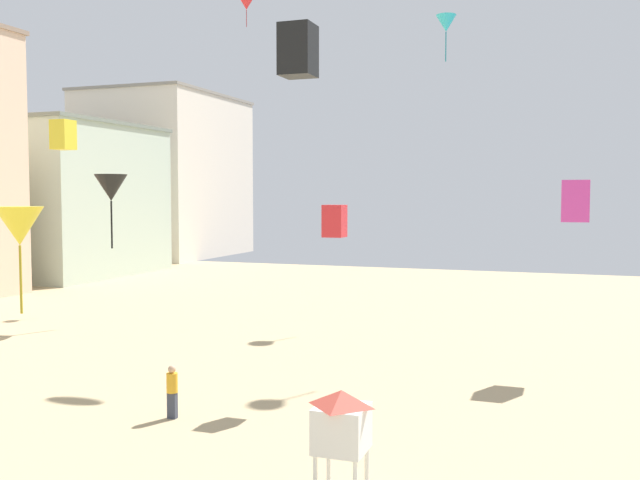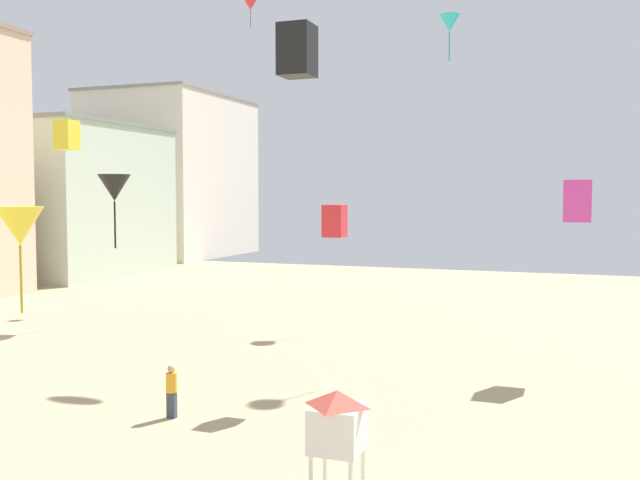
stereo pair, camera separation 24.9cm
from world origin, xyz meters
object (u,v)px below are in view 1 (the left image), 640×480
kite_yellow_delta (19,226)px  kite_black_delta (111,188)px  lifeguard_stand (341,422)px  kite_yellow_box (63,135)px  kite_flyer (172,389)px  kite_black_box (298,50)px  kite_cyan_delta (446,24)px  kite_red_box (335,221)px  kite_magenta_box (575,201)px  kite_red_delta (246,5)px

kite_yellow_delta → kite_black_delta: 16.91m
lifeguard_stand → kite_yellow_box: kite_yellow_box is taller
kite_flyer → kite_black_delta: bearing=148.9°
kite_flyer → kite_yellow_box: kite_yellow_box is taller
kite_flyer → kite_black_box: size_ratio=1.06×
kite_black_box → kite_yellow_delta: bearing=-157.3°
kite_cyan_delta → kite_yellow_delta: kite_cyan_delta is taller
lifeguard_stand → kite_black_delta: (-18.47, 17.35, 5.36)m
kite_red_box → kite_magenta_box: size_ratio=0.67×
kite_yellow_delta → kite_black_delta: bearing=117.0°
kite_red_delta → kite_black_delta: (-1.84, -12.92, -12.56)m
kite_red_delta → kite_magenta_box: bearing=-35.8°
kite_red_delta → kite_black_delta: 18.12m
kite_cyan_delta → kite_yellow_delta: size_ratio=0.83×
kite_flyer → kite_red_box: size_ratio=1.50×
kite_black_delta → kite_yellow_box: bearing=-140.2°
kite_yellow_delta → kite_black_box: size_ratio=2.07×
kite_yellow_delta → kite_black_delta: kite_black_delta is taller
kite_red_box → kite_red_delta: (-13.71, 22.03, 13.83)m
kite_flyer → kite_red_delta: 33.80m
kite_red_box → kite_cyan_delta: bearing=88.8°
kite_flyer → kite_magenta_box: size_ratio=1.01×
kite_cyan_delta → kite_black_delta: bearing=-147.5°
kite_cyan_delta → kite_magenta_box: kite_cyan_delta is taller
kite_red_box → kite_red_delta: 29.40m
lifeguard_stand → kite_magenta_box: bearing=59.6°
kite_yellow_delta → kite_flyer: bearing=22.5°
lifeguard_stand → kite_black_box: bearing=107.1°
kite_cyan_delta → kite_red_delta: (-14.11, 2.77, 2.99)m
kite_flyer → kite_yellow_delta: (-4.10, -1.69, 4.96)m
kite_red_delta → kite_yellow_delta: bearing=-78.2°
kite_cyan_delta → kite_yellow_box: (-17.74, -11.64, -6.85)m
kite_red_box → kite_black_box: 5.86m
kite_flyer → kite_black_box: 10.90m
kite_flyer → kite_red_box: (3.80, 4.22, 5.01)m
kite_cyan_delta → kite_black_delta: 21.19m
lifeguard_stand → kite_yellow_delta: (-10.81, 2.32, 4.04)m
kite_red_delta → kite_cyan_delta: bearing=-11.1°
kite_black_box → kite_magenta_box: size_ratio=0.95×
kite_flyer → kite_yellow_delta: kite_yellow_delta is taller
lifeguard_stand → kite_cyan_delta: size_ratio=0.96×
kite_cyan_delta → kite_yellow_box: bearing=-146.7°
kite_yellow_box → kite_magenta_box: size_ratio=0.94×
kite_black_delta → kite_magenta_box: (23.22, -2.47, -0.62)m
kite_cyan_delta → kite_black_delta: (-15.95, -10.15, -9.58)m
kite_magenta_box → kite_black_delta: bearing=173.9°
kite_flyer → kite_magenta_box: 16.77m
kite_flyer → kite_black_delta: (-11.76, 13.33, 6.28)m
kite_red_box → kite_yellow_box: bearing=156.3°
kite_red_box → kite_black_box: bearing=-95.2°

